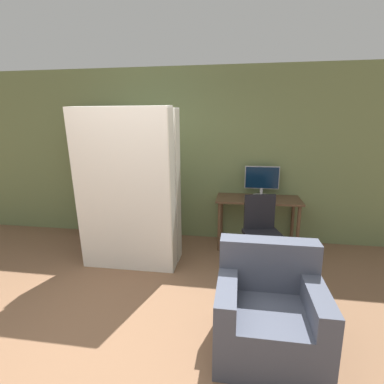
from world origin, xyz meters
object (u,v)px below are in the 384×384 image
Objects in this scene: bookshelf at (97,178)px; mattress_far at (135,186)px; mattress_near at (125,192)px; monitor at (262,180)px; office_chair at (262,241)px; armchair at (269,311)px.

mattress_far reaches higher than bookshelf.
mattress_near is 0.35m from mattress_far.
monitor is at bearing -0.42° from bookshelf.
mattress_far is at bearing -40.64° from bookshelf.
office_chair is 0.47× the size of mattress_near.
mattress_far reaches higher than armchair.
mattress_far reaches higher than monitor.
bookshelf is at bearing 129.38° from mattress_near.
mattress_near is at bearing -146.24° from monitor.
monitor reaches higher than office_chair.
mattress_near reaches higher than monitor.
monitor is 2.39m from armchair.
bookshelf is at bearing 179.58° from monitor.
office_chair is at bearing 7.08° from mattress_near.
armchair is (1.66, -1.48, -0.70)m from mattress_far.
monitor is 0.53× the size of office_chair.
office_chair is 0.47× the size of mattress_far.
office_chair is 1.80m from mattress_far.
office_chair is at bearing -19.92° from bookshelf.
mattress_far is 2.33m from armchair.
mattress_far reaches higher than office_chair.
mattress_near reaches higher than mattress_far.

